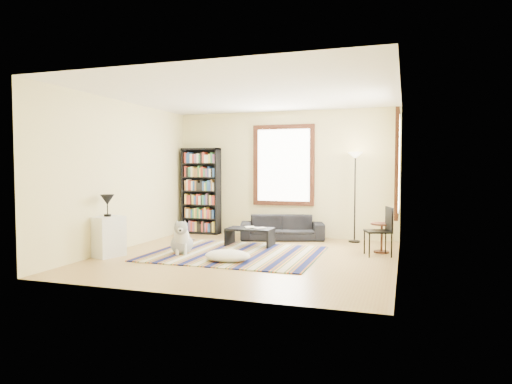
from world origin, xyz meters
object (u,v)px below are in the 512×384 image
(folding_chair, at_px, (378,231))
(floor_cushion, at_px, (228,256))
(sofa, at_px, (282,227))
(coffee_table, at_px, (250,237))
(white_cabinet, at_px, (108,237))
(bookshelf, at_px, (201,191))
(floor_lamp, at_px, (355,197))
(side_table, at_px, (382,238))
(dog, at_px, (182,237))

(folding_chair, bearing_deg, floor_cushion, -169.36)
(sofa, relative_size, folding_chair, 2.06)
(coffee_table, bearing_deg, white_cabinet, -138.79)
(bookshelf, xyz_separation_m, floor_lamp, (3.56, -0.17, -0.07))
(bookshelf, relative_size, side_table, 3.70)
(floor_cushion, bearing_deg, side_table, 34.25)
(sofa, xyz_separation_m, folding_chair, (2.07, -1.26, 0.17))
(floor_lamp, bearing_deg, bookshelf, 177.27)
(sofa, height_order, folding_chair, folding_chair)
(sofa, bearing_deg, folding_chair, -48.54)
(white_cabinet, relative_size, dog, 1.16)
(floor_lamp, height_order, white_cabinet, floor_lamp)
(folding_chair, bearing_deg, sofa, 130.44)
(bookshelf, distance_m, floor_lamp, 3.56)
(coffee_table, bearing_deg, sofa, 70.15)
(dog, bearing_deg, sofa, 36.50)
(floor_lamp, bearing_deg, floor_cushion, -123.93)
(dog, bearing_deg, side_table, -2.99)
(coffee_table, xyz_separation_m, dog, (-0.89, -1.15, 0.12))
(floor_cushion, xyz_separation_m, folding_chair, (2.32, 1.28, 0.33))
(bookshelf, relative_size, dog, 3.30)
(coffee_table, xyz_separation_m, folding_chair, (2.44, -0.23, 0.25))
(coffee_table, distance_m, floor_cushion, 1.51)
(floor_cushion, distance_m, floor_lamp, 3.29)
(sofa, distance_m, side_table, 2.31)
(bookshelf, height_order, floor_lamp, bookshelf)
(bookshelf, distance_m, side_table, 4.38)
(coffee_table, xyz_separation_m, side_table, (2.49, 0.11, 0.09))
(sofa, relative_size, side_table, 3.28)
(side_table, distance_m, white_cabinet, 4.87)
(side_table, xyz_separation_m, dog, (-3.39, -1.26, 0.03))
(floor_lamp, bearing_deg, folding_chair, -68.27)
(bookshelf, xyz_separation_m, white_cabinet, (-0.35, -3.06, -0.65))
(sofa, relative_size, floor_cushion, 2.31)
(folding_chair, distance_m, dog, 3.47)
(floor_lamp, relative_size, side_table, 3.44)
(coffee_table, bearing_deg, floor_lamp, 30.83)
(sofa, bearing_deg, coffee_table, -127.01)
(sofa, bearing_deg, white_cabinet, -147.61)
(floor_lamp, height_order, folding_chair, floor_lamp)
(sofa, bearing_deg, floor_lamp, -13.41)
(floor_cushion, bearing_deg, coffee_table, 94.79)
(bookshelf, distance_m, coffee_table, 2.26)
(bookshelf, bearing_deg, coffee_table, -38.18)
(sofa, xyz_separation_m, bookshelf, (-2.03, 0.27, 0.74))
(coffee_table, xyz_separation_m, white_cabinet, (-2.01, -1.76, 0.17))
(white_cabinet, bearing_deg, floor_lamp, 53.63)
(side_table, relative_size, dog, 0.89)
(floor_lamp, xyz_separation_m, white_cabinet, (-3.91, -2.89, -0.58))
(floor_lamp, distance_m, dog, 3.66)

